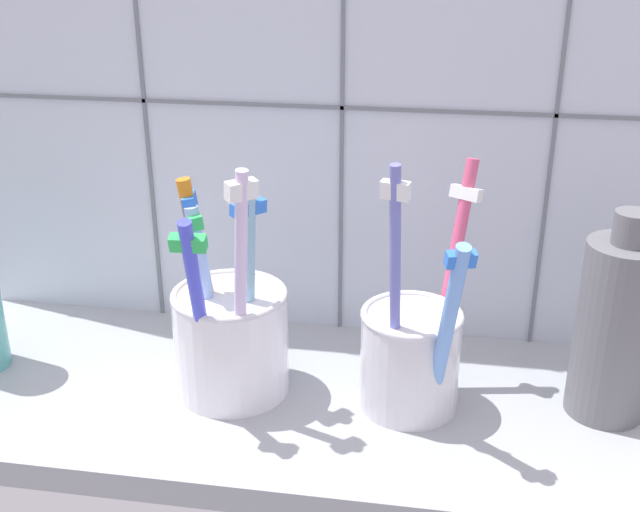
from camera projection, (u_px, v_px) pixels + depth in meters
counter_slab at (319, 407)px, 59.16cm from camera, size 64.00×22.00×2.00cm
tile_wall_back at (344, 86)px, 61.54cm from camera, size 64.00×2.20×45.00cm
toothbrush_cup_left at (231, 331)px, 57.97cm from camera, size 8.40×10.73×18.40cm
toothbrush_cup_right at (413, 349)px, 56.29cm from camera, size 8.01×12.26×18.96cm
ceramic_vase at (616, 327)px, 54.44cm from camera, size 5.43×5.43×15.12cm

